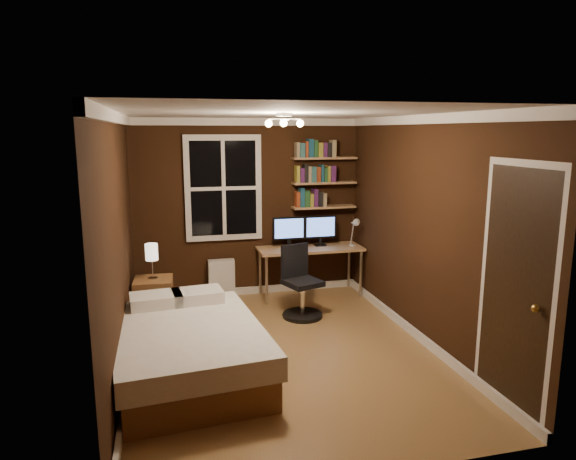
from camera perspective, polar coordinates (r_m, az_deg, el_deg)
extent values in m
plane|color=olive|center=(5.65, -0.64, -13.40)|extent=(4.20, 4.20, 0.00)
cube|color=black|center=(7.28, -4.43, 2.41)|extent=(3.20, 0.04, 2.50)
cube|color=black|center=(5.14, -18.32, -1.71)|extent=(0.04, 4.20, 2.50)
cube|color=black|center=(5.82, 14.85, -0.08)|extent=(0.04, 4.20, 2.50)
cube|color=white|center=(5.15, -0.70, 12.87)|extent=(3.20, 4.20, 0.02)
cube|color=white|center=(7.16, -7.19, 4.63)|extent=(1.06, 0.06, 1.46)
sphere|color=gold|center=(4.37, 25.79, -7.85)|extent=(0.06, 0.06, 0.06)
cube|color=tan|center=(7.42, 3.98, 2.57)|extent=(0.92, 0.22, 0.03)
cube|color=tan|center=(7.38, 4.02, 5.26)|extent=(0.92, 0.22, 0.03)
cube|color=tan|center=(7.35, 4.06, 7.98)|extent=(0.92, 0.22, 0.03)
cube|color=brown|center=(5.16, -10.98, -14.30)|extent=(1.45, 1.94, 0.29)
cube|color=silver|center=(5.05, -11.08, -11.68)|extent=(1.53, 2.00, 0.22)
cube|color=white|center=(5.64, -14.45, -7.54)|extent=(0.56, 0.41, 0.13)
cube|color=white|center=(5.68, -10.03, -7.19)|extent=(0.56, 0.41, 0.13)
cube|color=brown|center=(6.54, -14.66, -7.65)|extent=(0.48, 0.48, 0.56)
cube|color=silver|center=(7.34, -7.39, -5.39)|extent=(0.37, 0.13, 0.55)
cube|color=tan|center=(7.29, 2.47, -2.08)|extent=(1.48, 0.56, 0.04)
cylinder|color=beige|center=(6.99, -2.39, -5.62)|extent=(0.04, 0.04, 0.67)
cylinder|color=beige|center=(7.37, 8.08, -4.85)|extent=(0.04, 0.04, 0.67)
cylinder|color=beige|center=(7.44, -3.12, -4.61)|extent=(0.04, 0.04, 0.67)
cylinder|color=beige|center=(7.80, 6.78, -3.94)|extent=(0.04, 0.04, 0.67)
cylinder|color=black|center=(6.61, 1.63, -9.43)|extent=(0.50, 0.50, 0.05)
cylinder|color=silver|center=(6.54, 1.64, -7.70)|extent=(0.06, 0.06, 0.37)
cube|color=black|center=(6.48, 1.65, -5.88)|extent=(0.53, 0.53, 0.07)
cube|color=black|center=(6.56, 0.74, -3.42)|extent=(0.38, 0.18, 0.43)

